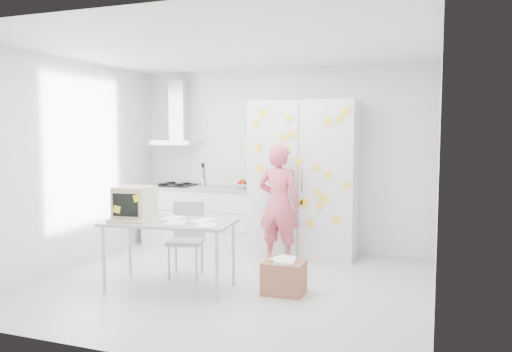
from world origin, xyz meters
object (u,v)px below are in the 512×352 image
(desk, at_px, (147,211))
(chair, at_px, (187,234))
(person, at_px, (279,204))
(cardboard_box, at_px, (284,277))

(desk, bearing_deg, chair, 60.90)
(desk, bearing_deg, person, 47.44)
(desk, xyz_separation_m, chair, (0.23, 0.53, -0.35))
(desk, distance_m, chair, 0.67)
(desk, distance_m, cardboard_box, 1.71)
(person, distance_m, chair, 1.33)
(person, height_order, desk, person)
(person, distance_m, desk, 1.85)
(chair, bearing_deg, person, 32.50)
(chair, height_order, cardboard_box, chair)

